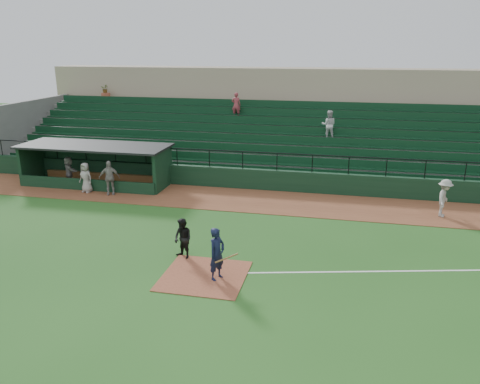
# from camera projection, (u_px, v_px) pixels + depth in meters

# --- Properties ---
(ground) EXTENTS (90.00, 90.00, 0.00)m
(ground) POSITION_uv_depth(u_px,v_px,m) (212.00, 264.00, 18.24)
(ground) COLOR #21521A
(ground) RESTS_ON ground
(warning_track) EXTENTS (40.00, 4.00, 0.03)m
(warning_track) POSITION_uv_depth(u_px,v_px,m) (252.00, 200.00, 25.70)
(warning_track) COLOR brown
(warning_track) RESTS_ON ground
(home_plate_dirt) EXTENTS (3.00, 3.00, 0.03)m
(home_plate_dirt) POSITION_uv_depth(u_px,v_px,m) (204.00, 276.00, 17.30)
(home_plate_dirt) COLOR brown
(home_plate_dirt) RESTS_ON ground
(foul_line) EXTENTS (17.49, 4.44, 0.01)m
(foul_line) POSITION_uv_depth(u_px,v_px,m) (427.00, 271.00, 17.70)
(foul_line) COLOR white
(foul_line) RESTS_ON ground
(stadium_structure) EXTENTS (38.00, 13.08, 6.40)m
(stadium_structure) POSITION_uv_depth(u_px,v_px,m) (276.00, 132.00, 32.91)
(stadium_structure) COLOR black
(stadium_structure) RESTS_ON ground
(dugout) EXTENTS (8.90, 3.20, 2.42)m
(dugout) POSITION_uv_depth(u_px,v_px,m) (99.00, 161.00, 28.78)
(dugout) COLOR black
(dugout) RESTS_ON ground
(batter_at_plate) EXTENTS (1.16, 0.84, 1.95)m
(batter_at_plate) POSITION_uv_depth(u_px,v_px,m) (217.00, 254.00, 16.81)
(batter_at_plate) COLOR black
(batter_at_plate) RESTS_ON ground
(umpire) EXTENTS (0.99, 0.92, 1.63)m
(umpire) POSITION_uv_depth(u_px,v_px,m) (183.00, 239.00, 18.55)
(umpire) COLOR black
(umpire) RESTS_ON ground
(runner) EXTENTS (1.04, 1.36, 1.86)m
(runner) POSITION_uv_depth(u_px,v_px,m) (444.00, 198.00, 23.02)
(runner) COLOR #A19D97
(runner) RESTS_ON warning_track
(dugout_player_a) EXTENTS (1.22, 0.90, 1.93)m
(dugout_player_a) POSITION_uv_depth(u_px,v_px,m) (109.00, 178.00, 26.46)
(dugout_player_a) COLOR gray
(dugout_player_a) RESTS_ON warning_track
(dugout_player_b) EXTENTS (0.93, 0.71, 1.71)m
(dugout_player_b) POSITION_uv_depth(u_px,v_px,m) (86.00, 178.00, 26.90)
(dugout_player_b) COLOR #A29D98
(dugout_player_b) RESTS_ON warning_track
(dugout_player_c) EXTENTS (1.53, 1.37, 1.69)m
(dugout_player_c) POSITION_uv_depth(u_px,v_px,m) (69.00, 170.00, 28.48)
(dugout_player_c) COLOR gray
(dugout_player_c) RESTS_ON warning_track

